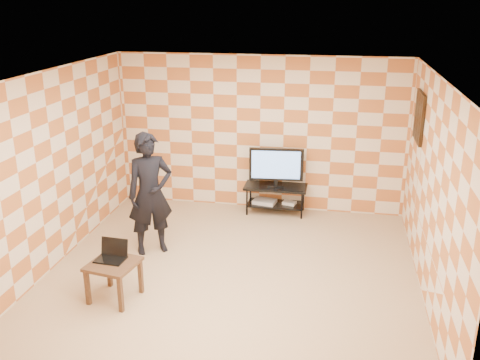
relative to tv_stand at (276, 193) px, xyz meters
name	(u,v)px	position (x,y,z in m)	size (l,w,h in m)	color
floor	(232,273)	(-0.32, -2.26, -0.37)	(5.00, 5.00, 0.00)	tan
wall_back	(260,134)	(-0.32, 0.24, 0.98)	(5.00, 0.02, 2.70)	beige
wall_front	(175,274)	(-0.32, -4.76, 0.98)	(5.00, 0.02, 2.70)	beige
wall_left	(54,169)	(-2.82, -2.26, 0.98)	(0.02, 5.00, 2.70)	beige
wall_right	(433,193)	(2.18, -2.26, 0.98)	(0.02, 5.00, 2.70)	beige
ceiling	(231,75)	(-0.32, -2.26, 2.33)	(5.00, 5.00, 0.02)	white
wall_art	(419,117)	(2.15, -0.71, 1.58)	(0.04, 0.72, 0.72)	black
tv_stand	(276,193)	(0.00, 0.00, 0.00)	(1.08, 0.48, 0.50)	black
tv	(276,165)	(0.00, 0.00, 0.51)	(0.93, 0.20, 0.67)	black
dvd_player	(265,201)	(-0.19, -0.02, -0.16)	(0.38, 0.27, 0.06)	#B3B3B5
game_console	(289,203)	(0.24, 0.01, -0.17)	(0.22, 0.16, 0.05)	silver
side_table	(113,269)	(-1.64, -3.16, 0.04)	(0.65, 0.65, 0.50)	#331E12
laptop	(112,255)	(-1.69, -3.06, 0.19)	(0.38, 0.31, 0.24)	black
person	(150,194)	(-1.62, -1.80, 0.54)	(0.66, 0.43, 1.81)	black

